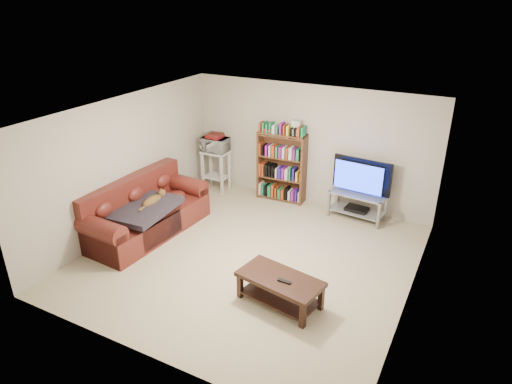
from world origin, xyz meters
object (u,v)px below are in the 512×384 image
Objects in this scene: bookshelf at (282,166)px; sofa at (144,214)px; coffee_table at (280,285)px; tv_stand at (357,201)px.

sofa is at bearing -126.14° from bookshelf.
tv_stand is (0.21, 3.03, 0.06)m from coffee_table.
tv_stand is 1.69m from bookshelf.
tv_stand is at bearing 39.03° from sofa.
tv_stand is (3.24, 2.29, 0.01)m from sofa.
tv_stand reaches higher than coffee_table.
sofa is 3.12m from coffee_table.
bookshelf reaches higher than tv_stand.
sofa is 1.90× the size of coffee_table.
bookshelf is (-1.44, 3.14, 0.44)m from coffee_table.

